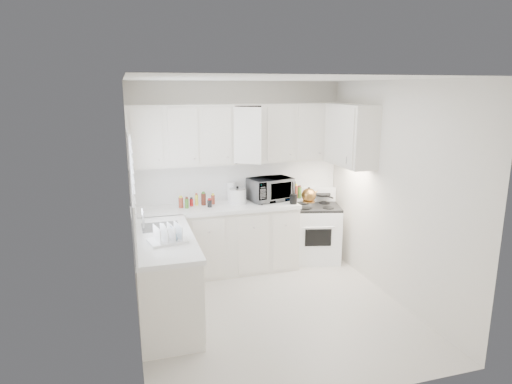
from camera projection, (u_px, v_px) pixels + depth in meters
name	position (u px, v px, depth m)	size (l,w,h in m)	color
floor	(273.00, 310.00, 5.17)	(3.20, 3.20, 0.00)	beige
ceiling	(275.00, 79.00, 4.58)	(3.20, 3.20, 0.00)	white
wall_back	(238.00, 175.00, 6.37)	(3.00, 3.00, 0.00)	silver
wall_front	(343.00, 252.00, 3.38)	(3.00, 3.00, 0.00)	silver
wall_left	(132.00, 212.00, 4.46)	(3.20, 3.20, 0.00)	silver
wall_right	(394.00, 193.00, 5.29)	(3.20, 3.20, 0.00)	silver
window_blinds	(132.00, 181.00, 4.73)	(0.06, 0.96, 1.06)	white
lower_cabinets_back	(217.00, 241.00, 6.17)	(2.22, 0.60, 0.90)	silver
lower_cabinets_left	(165.00, 280.00, 4.92)	(0.60, 1.60, 0.90)	silver
countertop_back	(216.00, 208.00, 6.06)	(2.24, 0.64, 0.05)	white
countertop_left	(164.00, 239.00, 4.82)	(0.64, 1.62, 0.05)	white
backsplash_back	(238.00, 180.00, 6.38)	(2.98, 0.02, 0.55)	white
backsplash_left	(133.00, 214.00, 4.66)	(0.02, 1.60, 0.55)	white
upper_cabinets_back	(241.00, 163.00, 6.17)	(3.00, 0.33, 0.80)	silver
upper_cabinets_right	(349.00, 165.00, 5.97)	(0.33, 0.90, 0.80)	silver
sink	(160.00, 217.00, 5.11)	(0.42, 0.38, 0.30)	gray
stove	(315.00, 225.00, 6.57)	(0.69, 0.57, 1.07)	white
tea_kettle	(309.00, 194.00, 6.26)	(0.25, 0.21, 0.23)	brown
frying_pan	(322.00, 194.00, 6.68)	(0.25, 0.42, 0.04)	black
microwave	(270.00, 187.00, 6.31)	(0.58, 0.32, 0.39)	gray
rice_cooker	(237.00, 195.00, 6.16)	(0.24, 0.24, 0.24)	white
paper_towel	(231.00, 192.00, 6.28)	(0.12, 0.12, 0.27)	white
utensil_crock	(294.00, 192.00, 6.12)	(0.11, 0.11, 0.32)	black
dish_rack	(167.00, 233.00, 4.61)	(0.38, 0.28, 0.21)	white
spice_left_0	(180.00, 201.00, 6.03)	(0.06, 0.06, 0.13)	brown
spice_left_1	(187.00, 203.00, 5.97)	(0.06, 0.06, 0.13)	#447828
spice_left_2	(192.00, 201.00, 6.07)	(0.06, 0.06, 0.13)	#AA1617
spice_left_3	(198.00, 202.00, 6.01)	(0.06, 0.06, 0.13)	yellow
spice_left_4	(203.00, 200.00, 6.11)	(0.06, 0.06, 0.13)	#532217
spice_left_5	(209.00, 201.00, 6.05)	(0.06, 0.06, 0.13)	black
spice_left_6	(213.00, 199.00, 6.15)	(0.06, 0.06, 0.13)	brown
sauce_right_0	(279.00, 192.00, 6.46)	(0.06, 0.06, 0.19)	#AA1617
sauce_right_1	(284.00, 192.00, 6.42)	(0.06, 0.06, 0.19)	yellow
sauce_right_2	(287.00, 191.00, 6.49)	(0.06, 0.06, 0.19)	#532217
sauce_right_3	(292.00, 192.00, 6.45)	(0.06, 0.06, 0.19)	black
sauce_right_4	(294.00, 191.00, 6.52)	(0.06, 0.06, 0.19)	brown
sauce_right_5	(299.00, 191.00, 6.48)	(0.06, 0.06, 0.19)	#447828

